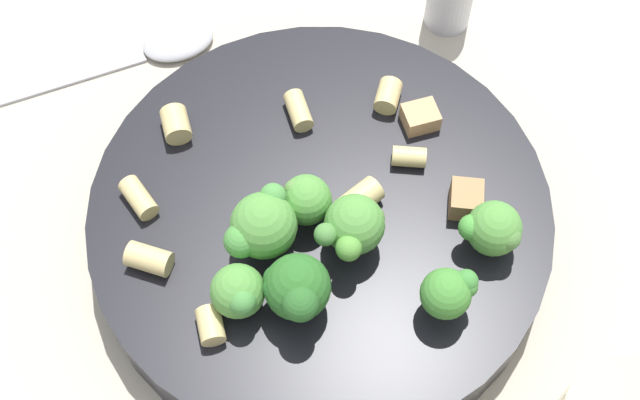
{
  "coord_description": "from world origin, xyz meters",
  "views": [
    {
      "loc": [
        -0.17,
        -0.21,
        0.53
      ],
      "look_at": [
        0.0,
        0.0,
        0.05
      ],
      "focal_mm": 50.0,
      "sensor_mm": 36.0,
      "label": 1
    }
  ],
  "objects": [
    {
      "name": "broccoli_floret_6",
      "position": [
        -0.04,
        0.0,
        0.07
      ],
      "size": [
        0.05,
        0.04,
        0.05
      ],
      "color": "#84AD60",
      "rests_on": "pasta_bowl"
    },
    {
      "name": "broccoli_floret_5",
      "position": [
        -0.01,
        -0.0,
        0.06
      ],
      "size": [
        0.03,
        0.03,
        0.04
      ],
      "color": "#84AD60",
      "rests_on": "pasta_bowl"
    },
    {
      "name": "rigatoni_6",
      "position": [
        -0.04,
        0.1,
        0.05
      ],
      "size": [
        0.02,
        0.03,
        0.02
      ],
      "primitive_type": "cylinder",
      "rotation": [
        1.57,
        0.0,
        2.73
      ],
      "color": "#E0C67F",
      "rests_on": "pasta_bowl"
    },
    {
      "name": "spoon",
      "position": [
        -0.0,
        0.2,
        0.0
      ],
      "size": [
        0.17,
        0.07,
        0.01
      ],
      "color": "#B2B2B7",
      "rests_on": "ground_plane"
    },
    {
      "name": "rigatoni_5",
      "position": [
        0.09,
        0.03,
        0.05
      ],
      "size": [
        0.03,
        0.02,
        0.02
      ],
      "primitive_type": "cylinder",
      "rotation": [
        1.57,
        0.0,
        2.2
      ],
      "color": "#E0C67F",
      "rests_on": "pasta_bowl"
    },
    {
      "name": "rigatoni_1",
      "position": [
        0.03,
        0.06,
        0.05
      ],
      "size": [
        0.02,
        0.03,
        0.01
      ],
      "primitive_type": "cylinder",
      "rotation": [
        1.57,
        0.0,
        2.76
      ],
      "color": "#E0C67F",
      "rests_on": "pasta_bowl"
    },
    {
      "name": "broccoli_floret_1",
      "position": [
        0.06,
        -0.08,
        0.06
      ],
      "size": [
        0.04,
        0.03,
        0.04
      ],
      "color": "#93B766",
      "rests_on": "pasta_bowl"
    },
    {
      "name": "rigatoni_3",
      "position": [
        -0.09,
        0.07,
        0.05
      ],
      "size": [
        0.02,
        0.03,
        0.01
      ],
      "primitive_type": "cylinder",
      "rotation": [
        1.57,
        0.0,
        3.08
      ],
      "color": "#E0C67F",
      "rests_on": "pasta_bowl"
    },
    {
      "name": "chicken_chunk_0",
      "position": [
        0.09,
        0.01,
        0.05
      ],
      "size": [
        0.03,
        0.03,
        0.01
      ],
      "primitive_type": "cube",
      "rotation": [
        0.0,
        0.0,
        2.75
      ],
      "color": "tan",
      "rests_on": "pasta_bowl"
    },
    {
      "name": "broccoli_floret_4",
      "position": [
        -0.05,
        -0.04,
        0.06
      ],
      "size": [
        0.04,
        0.04,
        0.04
      ],
      "color": "#9EC175",
      "rests_on": "pasta_bowl"
    },
    {
      "name": "rigatoni_2",
      "position": [
        0.07,
        -0.01,
        0.04
      ],
      "size": [
        0.02,
        0.02,
        0.01
      ],
      "primitive_type": "cylinder",
      "rotation": [
        1.57,
        0.0,
        0.8
      ],
      "color": "#E0C67F",
      "rests_on": "pasta_bowl"
    },
    {
      "name": "broccoli_floret_0",
      "position": [
        -0.01,
        -0.03,
        0.06
      ],
      "size": [
        0.04,
        0.04,
        0.04
      ],
      "color": "#9EC175",
      "rests_on": "pasta_bowl"
    },
    {
      "name": "ground_plane",
      "position": [
        0.0,
        0.0,
        0.0
      ],
      "size": [
        2.0,
        2.0,
        0.0
      ],
      "primitive_type": "plane",
      "color": "#BCB29E"
    },
    {
      "name": "chicken_chunk_1",
      "position": [
        0.07,
        -0.06,
        0.05
      ],
      "size": [
        0.03,
        0.03,
        0.02
      ],
      "primitive_type": "cube",
      "rotation": [
        0.0,
        0.0,
        0.77
      ],
      "color": "#A87A4C",
      "rests_on": "pasta_bowl"
    },
    {
      "name": "rigatoni_4",
      "position": [
        -0.1,
        0.03,
        0.05
      ],
      "size": [
        0.03,
        0.03,
        0.02
      ],
      "primitive_type": "cylinder",
      "rotation": [
        1.57,
        0.0,
        0.57
      ],
      "color": "#E0C67F",
      "rests_on": "pasta_bowl"
    },
    {
      "name": "broccoli_floret_2",
      "position": [
        0.01,
        -0.1,
        0.06
      ],
      "size": [
        0.03,
        0.03,
        0.04
      ],
      "color": "#93B766",
      "rests_on": "pasta_bowl"
    },
    {
      "name": "rigatoni_0",
      "position": [
        -0.1,
        -0.02,
        0.05
      ],
      "size": [
        0.02,
        0.02,
        0.01
      ],
      "primitive_type": "cylinder",
      "rotation": [
        1.57,
        0.0,
        2.7
      ],
      "color": "#E0C67F",
      "rests_on": "pasta_bowl"
    },
    {
      "name": "broccoli_floret_3",
      "position": [
        -0.08,
        -0.02,
        0.06
      ],
      "size": [
        0.03,
        0.03,
        0.04
      ],
      "color": "#93B766",
      "rests_on": "pasta_bowl"
    },
    {
      "name": "pasta_bowl",
      "position": [
        0.0,
        0.0,
        0.02
      ],
      "size": [
        0.29,
        0.29,
        0.04
      ],
      "color": "black",
      "rests_on": "ground_plane"
    },
    {
      "name": "rigatoni_7",
      "position": [
        0.02,
        -0.01,
        0.05
      ],
      "size": [
        0.03,
        0.02,
        0.02
      ],
      "primitive_type": "cylinder",
      "rotation": [
        1.57,
        0.0,
        1.59
      ],
      "color": "#E0C67F",
      "rests_on": "pasta_bowl"
    }
  ]
}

